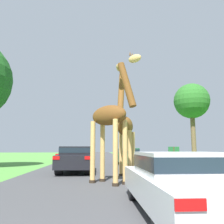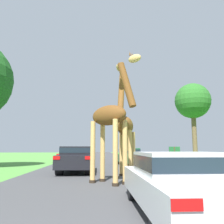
{
  "view_description": "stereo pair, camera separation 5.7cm",
  "coord_description": "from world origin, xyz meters",
  "px_view_note": "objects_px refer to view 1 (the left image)",
  "views": [
    {
      "loc": [
        -0.16,
        -0.87,
        1.33
      ],
      "look_at": [
        0.44,
        8.44,
        2.76
      ],
      "focal_mm": 38.0,
      "sensor_mm": 36.0,
      "label": 1
    },
    {
      "loc": [
        -0.1,
        -0.87,
        1.33
      ],
      "look_at": [
        0.44,
        8.44,
        2.76
      ],
      "focal_mm": 38.0,
      "sensor_mm": 36.0,
      "label": 2
    }
  ],
  "objects_px": {
    "car_lead_maroon": "(185,180)",
    "tree_left_edge": "(192,102)",
    "giraffe_companion": "(124,127)",
    "car_queue_left": "(128,156)",
    "sign_post": "(174,154)",
    "car_far_ahead": "(68,155)",
    "giraffe_near_road": "(111,121)",
    "car_queue_right": "(76,158)"
  },
  "relations": [
    {
      "from": "car_lead_maroon",
      "to": "car_far_ahead",
      "type": "xyz_separation_m",
      "value": [
        -4.85,
        20.22,
        0.02
      ]
    },
    {
      "from": "car_lead_maroon",
      "to": "sign_post",
      "type": "xyz_separation_m",
      "value": [
        2.97,
        9.73,
        0.33
      ]
    },
    {
      "from": "tree_left_edge",
      "to": "giraffe_near_road",
      "type": "bearing_deg",
      "value": -122.35
    },
    {
      "from": "car_far_ahead",
      "to": "tree_left_edge",
      "type": "distance_m",
      "value": 14.29
    },
    {
      "from": "tree_left_edge",
      "to": "car_lead_maroon",
      "type": "bearing_deg",
      "value": -113.15
    },
    {
      "from": "car_lead_maroon",
      "to": "tree_left_edge",
      "type": "height_order",
      "value": "tree_left_edge"
    },
    {
      "from": "car_queue_left",
      "to": "tree_left_edge",
      "type": "relative_size",
      "value": 0.51
    },
    {
      "from": "car_queue_right",
      "to": "car_far_ahead",
      "type": "xyz_separation_m",
      "value": [
        -1.84,
        11.45,
        -0.09
      ]
    },
    {
      "from": "giraffe_companion",
      "to": "car_queue_right",
      "type": "height_order",
      "value": "giraffe_companion"
    },
    {
      "from": "giraffe_near_road",
      "to": "car_queue_right",
      "type": "height_order",
      "value": "giraffe_near_road"
    },
    {
      "from": "car_far_ahead",
      "to": "sign_post",
      "type": "distance_m",
      "value": 13.08
    },
    {
      "from": "car_queue_left",
      "to": "sign_post",
      "type": "relative_size",
      "value": 2.94
    },
    {
      "from": "car_queue_left",
      "to": "tree_left_edge",
      "type": "height_order",
      "value": "tree_left_edge"
    },
    {
      "from": "giraffe_near_road",
      "to": "car_far_ahead",
      "type": "height_order",
      "value": "giraffe_near_road"
    },
    {
      "from": "giraffe_near_road",
      "to": "car_lead_maroon",
      "type": "distance_m",
      "value": 4.75
    },
    {
      "from": "car_queue_left",
      "to": "car_far_ahead",
      "type": "bearing_deg",
      "value": 134.79
    },
    {
      "from": "giraffe_companion",
      "to": "car_far_ahead",
      "type": "distance_m",
      "value": 14.87
    },
    {
      "from": "giraffe_near_road",
      "to": "tree_left_edge",
      "type": "height_order",
      "value": "tree_left_edge"
    },
    {
      "from": "sign_post",
      "to": "car_far_ahead",
      "type": "bearing_deg",
      "value": 126.72
    },
    {
      "from": "car_lead_maroon",
      "to": "sign_post",
      "type": "bearing_deg",
      "value": 73.03
    },
    {
      "from": "tree_left_edge",
      "to": "car_queue_left",
      "type": "bearing_deg",
      "value": -147.55
    },
    {
      "from": "giraffe_companion",
      "to": "giraffe_near_road",
      "type": "bearing_deg",
      "value": 83.31
    },
    {
      "from": "car_far_ahead",
      "to": "sign_post",
      "type": "bearing_deg",
      "value": -53.28
    },
    {
      "from": "giraffe_companion",
      "to": "car_queue_right",
      "type": "distance_m",
      "value": 3.96
    },
    {
      "from": "tree_left_edge",
      "to": "sign_post",
      "type": "height_order",
      "value": "tree_left_edge"
    },
    {
      "from": "giraffe_companion",
      "to": "car_queue_right",
      "type": "bearing_deg",
      "value": -32.13
    },
    {
      "from": "car_queue_right",
      "to": "car_far_ahead",
      "type": "bearing_deg",
      "value": 99.14
    },
    {
      "from": "tree_left_edge",
      "to": "giraffe_companion",
      "type": "bearing_deg",
      "value": -123.61
    },
    {
      "from": "giraffe_companion",
      "to": "car_queue_left",
      "type": "height_order",
      "value": "giraffe_companion"
    },
    {
      "from": "car_lead_maroon",
      "to": "car_queue_left",
      "type": "height_order",
      "value": "car_queue_left"
    },
    {
      "from": "car_far_ahead",
      "to": "car_lead_maroon",
      "type": "bearing_deg",
      "value": -76.51
    },
    {
      "from": "car_queue_left",
      "to": "car_far_ahead",
      "type": "xyz_separation_m",
      "value": [
        -5.6,
        5.64,
        -0.02
      ]
    },
    {
      "from": "car_queue_left",
      "to": "tree_left_edge",
      "type": "distance_m",
      "value": 10.52
    },
    {
      "from": "giraffe_near_road",
      "to": "car_queue_left",
      "type": "height_order",
      "value": "giraffe_near_road"
    },
    {
      "from": "car_queue_left",
      "to": "car_lead_maroon",
      "type": "bearing_deg",
      "value": -92.95
    },
    {
      "from": "tree_left_edge",
      "to": "sign_post",
      "type": "distance_m",
      "value": 12.19
    },
    {
      "from": "giraffe_companion",
      "to": "car_far_ahead",
      "type": "relative_size",
      "value": 1.07
    },
    {
      "from": "giraffe_companion",
      "to": "car_far_ahead",
      "type": "bearing_deg",
      "value": -57.61
    },
    {
      "from": "giraffe_companion",
      "to": "tree_left_edge",
      "type": "bearing_deg",
      "value": -108.12
    },
    {
      "from": "car_far_ahead",
      "to": "tree_left_edge",
      "type": "xyz_separation_m",
      "value": [
        13.13,
        -0.86,
        5.59
      ]
    },
    {
      "from": "car_lead_maroon",
      "to": "tree_left_edge",
      "type": "xyz_separation_m",
      "value": [
        8.28,
        19.36,
        5.61
      ]
    },
    {
      "from": "sign_post",
      "to": "giraffe_near_road",
      "type": "bearing_deg",
      "value": -127.85
    }
  ]
}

